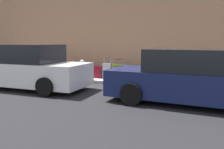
# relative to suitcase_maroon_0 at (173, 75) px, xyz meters

# --- Properties ---
(ground_plane) EXTENTS (40.00, 40.00, 0.00)m
(ground_plane) POSITION_rel_suitcase_maroon_0_xyz_m (3.95, 0.63, -0.48)
(ground_plane) COLOR black
(sidewalk_curb) EXTENTS (18.00, 5.00, 0.14)m
(sidewalk_curb) POSITION_rel_suitcase_maroon_0_xyz_m (3.95, -1.87, -0.41)
(sidewalk_curb) COLOR #9E9B93
(sidewalk_curb) RESTS_ON ground_plane
(suitcase_maroon_0) EXTENTS (0.37, 0.27, 0.89)m
(suitcase_maroon_0) POSITION_rel_suitcase_maroon_0_xyz_m (0.00, 0.00, 0.00)
(suitcase_maroon_0) COLOR maroon
(suitcase_maroon_0) RESTS_ON sidewalk_curb
(suitcase_black_1) EXTENTS (0.50, 0.22, 0.96)m
(suitcase_black_1) POSITION_rel_suitcase_maroon_0_xyz_m (0.51, -0.06, -0.02)
(suitcase_black_1) COLOR black
(suitcase_black_1) RESTS_ON sidewalk_curb
(suitcase_red_2) EXTENTS (0.36, 0.21, 0.95)m
(suitcase_red_2) POSITION_rel_suitcase_maroon_0_xyz_m (1.02, -0.03, -0.00)
(suitcase_red_2) COLOR red
(suitcase_red_2) RESTS_ON sidewalk_curb
(suitcase_navy_3) EXTENTS (0.35, 0.20, 0.65)m
(suitcase_navy_3) POSITION_rel_suitcase_maroon_0_xyz_m (1.47, -0.12, -0.04)
(suitcase_navy_3) COLOR navy
(suitcase_navy_3) RESTS_ON sidewalk_curb
(suitcase_teal_4) EXTENTS (0.35, 0.22, 0.80)m
(suitcase_teal_4) POSITION_rel_suitcase_maroon_0_xyz_m (1.91, -0.01, -0.05)
(suitcase_teal_4) COLOR #0F606B
(suitcase_teal_4) RESTS_ON sidewalk_curb
(suitcase_olive_5) EXTENTS (0.46, 0.26, 0.90)m
(suitcase_olive_5) POSITION_rel_suitcase_maroon_0_xyz_m (2.40, -0.09, -0.01)
(suitcase_olive_5) COLOR #59601E
(suitcase_olive_5) RESTS_ON sidewalk_curb
(suitcase_silver_6) EXTENTS (0.39, 0.24, 0.98)m
(suitcase_silver_6) POSITION_rel_suitcase_maroon_0_xyz_m (2.90, -0.09, 0.01)
(suitcase_silver_6) COLOR #9EA0A8
(suitcase_silver_6) RESTS_ON sidewalk_curb
(suitcase_maroon_7) EXTENTS (0.45, 0.21, 0.80)m
(suitcase_maroon_7) POSITION_rel_suitcase_maroon_0_xyz_m (3.41, -0.09, -0.06)
(suitcase_maroon_7) COLOR maroon
(suitcase_maroon_7) RESTS_ON sidewalk_curb
(fire_hydrant) EXTENTS (0.39, 0.21, 0.82)m
(fire_hydrant) POSITION_rel_suitcase_maroon_0_xyz_m (4.19, -0.06, 0.09)
(fire_hydrant) COLOR #99999E
(fire_hydrant) RESTS_ON sidewalk_curb
(bollard_post) EXTENTS (0.14, 0.14, 0.81)m
(bollard_post) POSITION_rel_suitcase_maroon_0_xyz_m (4.68, 0.09, 0.06)
(bollard_post) COLOR brown
(bollard_post) RESTS_ON sidewalk_curb
(parking_meter) EXTENTS (0.12, 0.09, 1.27)m
(parking_meter) POSITION_rel_suitcase_maroon_0_xyz_m (-0.85, -0.31, 0.48)
(parking_meter) COLOR slate
(parking_meter) RESTS_ON sidewalk_curb
(parked_car_navy_0) EXTENTS (4.80, 2.12, 1.59)m
(parked_car_navy_0) POSITION_rel_suitcase_maroon_0_xyz_m (-0.80, 2.47, 0.26)
(parked_car_navy_0) COLOR #141E4C
(parked_car_navy_0) RESTS_ON ground_plane
(parked_car_white_1) EXTENTS (4.83, 2.11, 1.69)m
(parked_car_white_1) POSITION_rel_suitcase_maroon_0_xyz_m (5.16, 2.47, 0.31)
(parked_car_white_1) COLOR silver
(parked_car_white_1) RESTS_ON ground_plane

